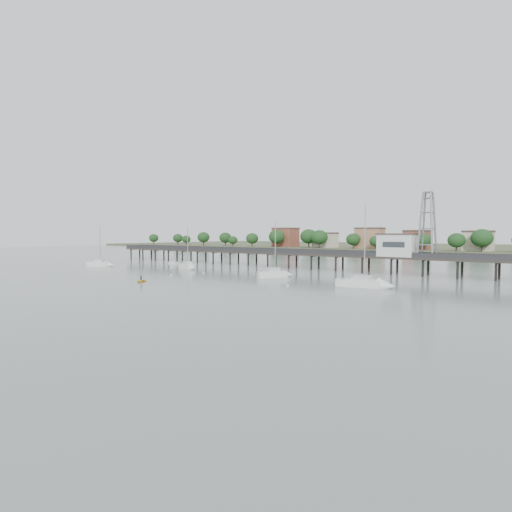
% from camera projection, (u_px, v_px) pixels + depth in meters
% --- Properties ---
extents(ground_plane, '(500.00, 500.00, 0.00)m').
position_uv_depth(ground_plane, '(97.00, 293.00, 65.91)').
color(ground_plane, slate).
rests_on(ground_plane, ground).
extents(pier, '(150.00, 5.00, 5.50)m').
position_uv_depth(pier, '(304.00, 254.00, 112.71)').
color(pier, '#2D2823').
rests_on(pier, ground).
extents(pier_building, '(8.40, 5.40, 5.30)m').
position_uv_depth(pier_building, '(398.00, 245.00, 97.07)').
color(pier_building, silver).
rests_on(pier_building, ground).
extents(lattice_tower, '(3.20, 3.20, 15.50)m').
position_uv_depth(lattice_tower, '(427.00, 225.00, 92.81)').
color(lattice_tower, slate).
rests_on(lattice_tower, ground).
extents(sailboat_c, '(5.77, 7.20, 12.07)m').
position_uv_depth(sailboat_c, '(278.00, 274.00, 90.12)').
color(sailboat_c, white).
rests_on(sailboat_c, ground).
extents(sailboat_b, '(7.22, 4.07, 11.58)m').
position_uv_depth(sailboat_b, '(189.00, 267.00, 110.09)').
color(sailboat_b, white).
rests_on(sailboat_b, ground).
extents(sailboat_a, '(7.42, 5.27, 12.11)m').
position_uv_depth(sailboat_a, '(103.00, 264.00, 119.63)').
color(sailboat_a, white).
rests_on(sailboat_a, ground).
extents(sailboat_d, '(9.37, 3.88, 14.94)m').
position_uv_depth(sailboat_d, '(371.00, 284.00, 72.87)').
color(sailboat_d, white).
rests_on(sailboat_d, ground).
extents(white_tender, '(3.13, 1.35, 1.21)m').
position_uv_depth(white_tender, '(173.00, 263.00, 128.18)').
color(white_tender, white).
rests_on(white_tender, ground).
extents(yellow_dinghy, '(2.00, 1.37, 2.74)m').
position_uv_depth(yellow_dinghy, '(141.00, 282.00, 81.44)').
color(yellow_dinghy, yellow).
rests_on(yellow_dinghy, ground).
extents(dinghy_occupant, '(0.81, 1.28, 0.29)m').
position_uv_depth(dinghy_occupant, '(141.00, 282.00, 81.44)').
color(dinghy_occupant, black).
rests_on(dinghy_occupant, ground).
extents(mooring_buoys, '(57.56, 16.25, 0.39)m').
position_uv_depth(mooring_buoys, '(234.00, 276.00, 92.78)').
color(mooring_buoys, '#F9F5C1').
rests_on(mooring_buoys, ground).
extents(far_shore, '(500.00, 170.00, 10.40)m').
position_uv_depth(far_shore, '(465.00, 248.00, 253.28)').
color(far_shore, '#475133').
rests_on(far_shore, ground).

